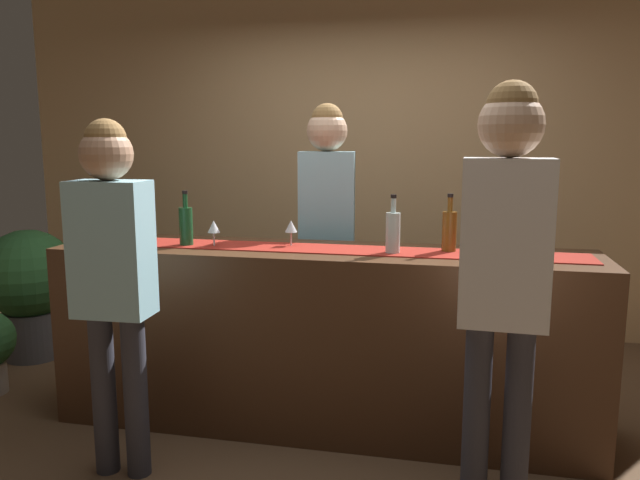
# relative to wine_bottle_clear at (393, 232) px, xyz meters

# --- Properties ---
(ground_plane) EXTENTS (10.00, 10.00, 0.00)m
(ground_plane) POSITION_rel_wine_bottle_clear_xyz_m (-0.38, 0.04, -1.10)
(ground_plane) COLOR brown
(back_wall) EXTENTS (6.00, 0.12, 2.90)m
(back_wall) POSITION_rel_wine_bottle_clear_xyz_m (-0.38, 1.94, 0.35)
(back_wall) COLOR tan
(back_wall) RESTS_ON ground
(bar_counter) EXTENTS (2.88, 0.60, 0.98)m
(bar_counter) POSITION_rel_wine_bottle_clear_xyz_m (-0.38, 0.04, -0.61)
(bar_counter) COLOR #472B19
(bar_counter) RESTS_ON ground
(counter_runner_cloth) EXTENTS (2.73, 0.28, 0.01)m
(counter_runner_cloth) POSITION_rel_wine_bottle_clear_xyz_m (-0.38, 0.04, -0.11)
(counter_runner_cloth) COLOR maroon
(counter_runner_cloth) RESTS_ON bar_counter
(wine_bottle_clear) EXTENTS (0.07, 0.07, 0.30)m
(wine_bottle_clear) POSITION_rel_wine_bottle_clear_xyz_m (0.00, 0.00, 0.00)
(wine_bottle_clear) COLOR #B2C6C1
(wine_bottle_clear) RESTS_ON bar_counter
(wine_bottle_amber) EXTENTS (0.07, 0.07, 0.30)m
(wine_bottle_amber) POSITION_rel_wine_bottle_clear_xyz_m (0.28, 0.11, 0.00)
(wine_bottle_amber) COLOR brown
(wine_bottle_amber) RESTS_ON bar_counter
(wine_bottle_green) EXTENTS (0.07, 0.07, 0.30)m
(wine_bottle_green) POSITION_rel_wine_bottle_clear_xyz_m (-1.13, -0.00, 0.00)
(wine_bottle_green) COLOR #194723
(wine_bottle_green) RESTS_ON bar_counter
(wine_glass_near_customer) EXTENTS (0.07, 0.07, 0.14)m
(wine_glass_near_customer) POSITION_rel_wine_bottle_clear_xyz_m (-0.56, 0.10, -0.01)
(wine_glass_near_customer) COLOR silver
(wine_glass_near_customer) RESTS_ON bar_counter
(wine_glass_mid_counter) EXTENTS (0.07, 0.07, 0.14)m
(wine_glass_mid_counter) POSITION_rel_wine_bottle_clear_xyz_m (-0.97, -0.01, -0.01)
(wine_glass_mid_counter) COLOR silver
(wine_glass_mid_counter) RESTS_ON bar_counter
(bartender) EXTENTS (0.36, 0.25, 1.78)m
(bartender) POSITION_rel_wine_bottle_clear_xyz_m (-0.47, 0.62, 0.01)
(bartender) COLOR #26262B
(bartender) RESTS_ON ground
(customer_sipping) EXTENTS (0.35, 0.25, 1.78)m
(customer_sipping) POSITION_rel_wine_bottle_clear_xyz_m (0.50, -0.63, 0.02)
(customer_sipping) COLOR #33333D
(customer_sipping) RESTS_ON ground
(customer_browsing) EXTENTS (0.35, 0.23, 1.65)m
(customer_browsing) POSITION_rel_wine_bottle_clear_xyz_m (-1.19, -0.65, -0.08)
(customer_browsing) COLOR #33333D
(customer_browsing) RESTS_ON ground
(potted_plant_tall) EXTENTS (0.64, 0.64, 0.93)m
(potted_plant_tall) POSITION_rel_wine_bottle_clear_xyz_m (-2.65, 0.64, -0.56)
(potted_plant_tall) COLOR #4C4C51
(potted_plant_tall) RESTS_ON ground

